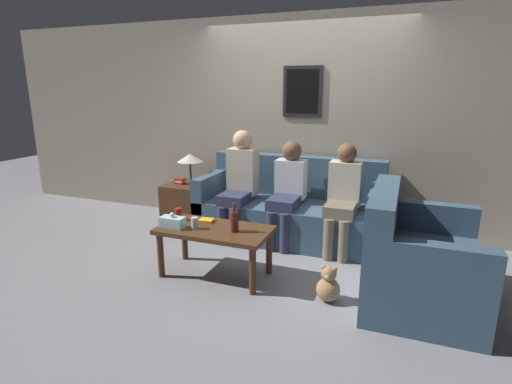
{
  "coord_description": "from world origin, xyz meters",
  "views": [
    {
      "loc": [
        1.25,
        -3.86,
        1.75
      ],
      "look_at": [
        -0.19,
        -0.12,
        0.7
      ],
      "focal_mm": 28.0,
      "sensor_mm": 36.0,
      "label": 1
    }
  ],
  "objects_px": {
    "couch_side": "(416,264)",
    "person_left": "(239,180)",
    "coffee_table": "(215,235)",
    "couch_main": "(290,211)",
    "person_middle": "(288,188)",
    "teddy_bear": "(328,286)",
    "person_right": "(343,194)",
    "drinking_glass": "(195,223)",
    "wine_bottle": "(234,221)"
  },
  "relations": [
    {
      "from": "couch_side",
      "to": "person_left",
      "type": "distance_m",
      "value": 2.19
    },
    {
      "from": "coffee_table",
      "to": "couch_main",
      "type": "bearing_deg",
      "value": 73.31
    },
    {
      "from": "couch_side",
      "to": "person_left",
      "type": "relative_size",
      "value": 0.96
    },
    {
      "from": "person_middle",
      "to": "teddy_bear",
      "type": "xyz_separation_m",
      "value": [
        0.72,
        -1.18,
        -0.5
      ]
    },
    {
      "from": "person_middle",
      "to": "person_right",
      "type": "xyz_separation_m",
      "value": [
        0.63,
        -0.04,
        0.0
      ]
    },
    {
      "from": "coffee_table",
      "to": "couch_side",
      "type": "bearing_deg",
      "value": 5.98
    },
    {
      "from": "coffee_table",
      "to": "drinking_glass",
      "type": "bearing_deg",
      "value": -154.14
    },
    {
      "from": "couch_side",
      "to": "coffee_table",
      "type": "bearing_deg",
      "value": 95.98
    },
    {
      "from": "person_right",
      "to": "couch_side",
      "type": "bearing_deg",
      "value": -48.61
    },
    {
      "from": "drinking_glass",
      "to": "person_middle",
      "type": "bearing_deg",
      "value": 64.95
    },
    {
      "from": "couch_main",
      "to": "person_left",
      "type": "relative_size",
      "value": 1.67
    },
    {
      "from": "person_middle",
      "to": "person_right",
      "type": "bearing_deg",
      "value": -3.75
    },
    {
      "from": "drinking_glass",
      "to": "couch_side",
      "type": "bearing_deg",
      "value": 7.8
    },
    {
      "from": "person_right",
      "to": "person_left",
      "type": "bearing_deg",
      "value": 179.71
    },
    {
      "from": "coffee_table",
      "to": "teddy_bear",
      "type": "relative_size",
      "value": 3.33
    },
    {
      "from": "drinking_glass",
      "to": "person_right",
      "type": "bearing_deg",
      "value": 43.78
    },
    {
      "from": "couch_main",
      "to": "coffee_table",
      "type": "bearing_deg",
      "value": -106.69
    },
    {
      "from": "drinking_glass",
      "to": "coffee_table",
      "type": "bearing_deg",
      "value": 25.86
    },
    {
      "from": "teddy_bear",
      "to": "wine_bottle",
      "type": "bearing_deg",
      "value": 174.93
    },
    {
      "from": "teddy_bear",
      "to": "person_middle",
      "type": "bearing_deg",
      "value": 121.21
    },
    {
      "from": "couch_main",
      "to": "drinking_glass",
      "type": "xyz_separation_m",
      "value": [
        -0.54,
        -1.32,
        0.21
      ]
    },
    {
      "from": "couch_side",
      "to": "teddy_bear",
      "type": "relative_size",
      "value": 3.83
    },
    {
      "from": "couch_main",
      "to": "wine_bottle",
      "type": "bearing_deg",
      "value": -97.35
    },
    {
      "from": "wine_bottle",
      "to": "person_right",
      "type": "distance_m",
      "value": 1.33
    },
    {
      "from": "person_left",
      "to": "drinking_glass",
      "type": "bearing_deg",
      "value": -88.14
    },
    {
      "from": "person_left",
      "to": "couch_main",
      "type": "bearing_deg",
      "value": 18.26
    },
    {
      "from": "person_left",
      "to": "teddy_bear",
      "type": "distance_m",
      "value": 1.82
    },
    {
      "from": "teddy_bear",
      "to": "person_right",
      "type": "bearing_deg",
      "value": 94.35
    },
    {
      "from": "drinking_glass",
      "to": "person_right",
      "type": "height_order",
      "value": "person_right"
    },
    {
      "from": "coffee_table",
      "to": "person_right",
      "type": "relative_size",
      "value": 0.9
    },
    {
      "from": "couch_main",
      "to": "drinking_glass",
      "type": "bearing_deg",
      "value": -112.09
    },
    {
      "from": "couch_side",
      "to": "teddy_bear",
      "type": "distance_m",
      "value": 0.75
    },
    {
      "from": "couch_main",
      "to": "teddy_bear",
      "type": "bearing_deg",
      "value": -61.5
    },
    {
      "from": "person_middle",
      "to": "teddy_bear",
      "type": "distance_m",
      "value": 1.47
    },
    {
      "from": "couch_side",
      "to": "person_right",
      "type": "xyz_separation_m",
      "value": [
        -0.76,
        0.86,
        0.31
      ]
    },
    {
      "from": "couch_main",
      "to": "wine_bottle",
      "type": "xyz_separation_m",
      "value": [
        -0.16,
        -1.26,
        0.25
      ]
    },
    {
      "from": "wine_bottle",
      "to": "couch_side",
      "type": "bearing_deg",
      "value": 7.35
    },
    {
      "from": "wine_bottle",
      "to": "person_left",
      "type": "relative_size",
      "value": 0.21
    },
    {
      "from": "wine_bottle",
      "to": "person_left",
      "type": "bearing_deg",
      "value": 111.03
    },
    {
      "from": "couch_main",
      "to": "person_middle",
      "type": "distance_m",
      "value": 0.35
    },
    {
      "from": "couch_main",
      "to": "person_right",
      "type": "relative_size",
      "value": 1.81
    },
    {
      "from": "couch_side",
      "to": "coffee_table",
      "type": "relative_size",
      "value": 1.15
    },
    {
      "from": "coffee_table",
      "to": "person_middle",
      "type": "xyz_separation_m",
      "value": [
        0.38,
        1.09,
        0.24
      ]
    },
    {
      "from": "wine_bottle",
      "to": "teddy_bear",
      "type": "distance_m",
      "value": 1.0
    },
    {
      "from": "couch_main",
      "to": "drinking_glass",
      "type": "height_order",
      "value": "couch_main"
    },
    {
      "from": "couch_side",
      "to": "person_right",
      "type": "bearing_deg",
      "value": 41.39
    },
    {
      "from": "couch_main",
      "to": "drinking_glass",
      "type": "distance_m",
      "value": 1.44
    },
    {
      "from": "couch_main",
      "to": "person_middle",
      "type": "height_order",
      "value": "person_middle"
    },
    {
      "from": "coffee_table",
      "to": "person_left",
      "type": "distance_m",
      "value": 1.11
    },
    {
      "from": "couch_side",
      "to": "teddy_bear",
      "type": "xyz_separation_m",
      "value": [
        -0.67,
        -0.28,
        -0.19
      ]
    }
  ]
}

